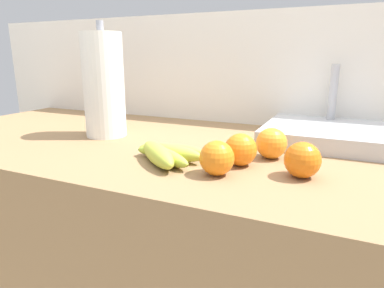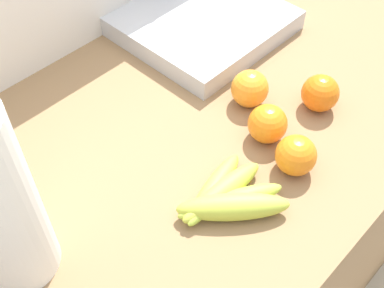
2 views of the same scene
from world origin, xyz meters
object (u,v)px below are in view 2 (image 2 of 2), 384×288
object	(u,v)px
orange_center	(267,124)
orange_front	(320,93)
sink_basin	(201,21)
banana_bunch	(226,198)
orange_far_right	(296,155)
orange_back_right	(250,89)

from	to	relation	value
orange_center	orange_front	bearing A→B (deg)	-9.73
orange_center	sink_basin	world-z (taller)	sink_basin
banana_bunch	orange_front	world-z (taller)	orange_front
orange_front	orange_center	xyz separation A→B (m)	(-0.13, 0.02, -0.00)
orange_front	banana_bunch	bearing A→B (deg)	-175.52
banana_bunch	orange_far_right	xyz separation A→B (m)	(0.14, -0.03, 0.02)
banana_bunch	sink_basin	distance (m)	0.47
orange_center	orange_back_right	bearing A→B (deg)	58.45
orange_center	orange_far_right	size ratio (longest dim) A/B	1.01
orange_center	orange_far_right	bearing A→B (deg)	-107.56
banana_bunch	orange_center	xyz separation A→B (m)	(0.16, 0.05, 0.02)
orange_far_right	orange_center	bearing A→B (deg)	72.44
orange_back_right	banana_bunch	bearing A→B (deg)	-149.20
orange_front	orange_back_right	size ratio (longest dim) A/B	0.99
orange_back_right	sink_basin	bearing A→B (deg)	64.25
orange_front	orange_center	size ratio (longest dim) A/B	1.00
orange_front	orange_back_right	distance (m)	0.13
orange_front	sink_basin	world-z (taller)	sink_basin
banana_bunch	orange_center	world-z (taller)	orange_center
orange_center	sink_basin	xyz separation A→B (m)	(0.16, 0.31, -0.01)
orange_front	orange_far_right	xyz separation A→B (m)	(-0.16, -0.06, -0.00)
orange_back_right	sink_basin	size ratio (longest dim) A/B	0.22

